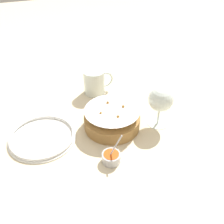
{
  "coord_description": "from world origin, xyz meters",
  "views": [
    {
      "loc": [
        -0.22,
        -0.69,
        0.62
      ],
      "look_at": [
        0.03,
        -0.03,
        0.07
      ],
      "focal_mm": 40.0,
      "sensor_mm": 36.0,
      "label": 1
    }
  ],
  "objects_px": {
    "wine_glass": "(161,100)",
    "side_plate": "(42,137)",
    "food_basket": "(112,119)",
    "sauce_cup": "(111,157)",
    "beer_mug": "(95,83)"
  },
  "relations": [
    {
      "from": "wine_glass",
      "to": "side_plate",
      "type": "relative_size",
      "value": 0.66
    },
    {
      "from": "food_basket",
      "to": "side_plate",
      "type": "distance_m",
      "value": 0.26
    },
    {
      "from": "food_basket",
      "to": "beer_mug",
      "type": "xyz_separation_m",
      "value": [
        0.01,
        0.25,
        0.01
      ]
    },
    {
      "from": "wine_glass",
      "to": "beer_mug",
      "type": "bearing_deg",
      "value": 118.54
    },
    {
      "from": "beer_mug",
      "to": "side_plate",
      "type": "relative_size",
      "value": 0.56
    },
    {
      "from": "sauce_cup",
      "to": "beer_mug",
      "type": "relative_size",
      "value": 0.76
    },
    {
      "from": "food_basket",
      "to": "side_plate",
      "type": "relative_size",
      "value": 0.86
    },
    {
      "from": "sauce_cup",
      "to": "wine_glass",
      "type": "height_order",
      "value": "wine_glass"
    },
    {
      "from": "sauce_cup",
      "to": "wine_glass",
      "type": "bearing_deg",
      "value": 26.41
    },
    {
      "from": "wine_glass",
      "to": "beer_mug",
      "type": "relative_size",
      "value": 1.18
    },
    {
      "from": "beer_mug",
      "to": "food_basket",
      "type": "bearing_deg",
      "value": -92.42
    },
    {
      "from": "beer_mug",
      "to": "sauce_cup",
      "type": "bearing_deg",
      "value": -100.17
    },
    {
      "from": "food_basket",
      "to": "sauce_cup",
      "type": "xyz_separation_m",
      "value": [
        -0.06,
        -0.16,
        -0.02
      ]
    },
    {
      "from": "beer_mug",
      "to": "side_plate",
      "type": "bearing_deg",
      "value": -140.08
    },
    {
      "from": "wine_glass",
      "to": "side_plate",
      "type": "bearing_deg",
      "value": 170.86
    }
  ]
}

